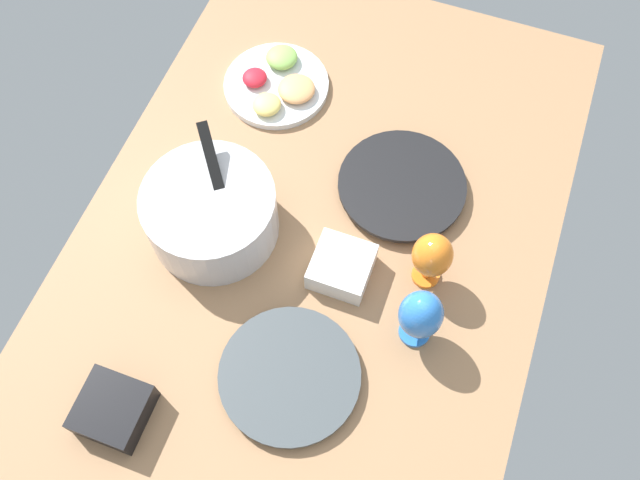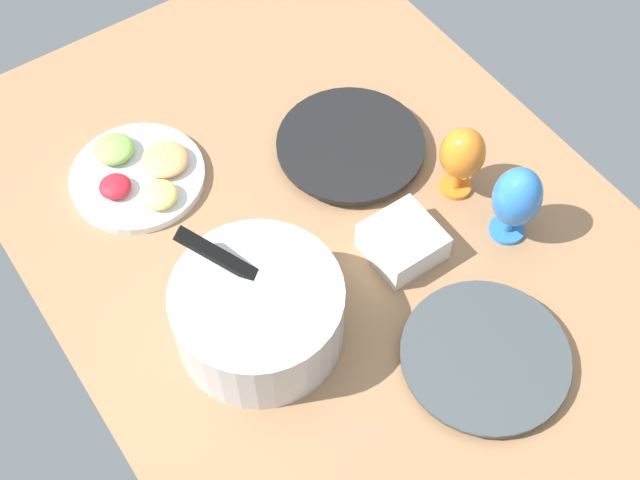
{
  "view_description": "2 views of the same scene",
  "coord_description": "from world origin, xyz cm",
  "px_view_note": "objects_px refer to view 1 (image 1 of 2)",
  "views": [
    {
      "loc": [
        -63.41,
        -24.85,
        137.57
      ],
      "look_at": [
        -0.95,
        -2.05,
        3.87
      ],
      "focal_mm": 38.35,
      "sensor_mm": 36.0,
      "label": 1
    },
    {
      "loc": [
        -65.92,
        52.14,
        131.92
      ],
      "look_at": [
        3.46,
        3.97,
        3.87
      ],
      "focal_mm": 47.36,
      "sensor_mm": 36.0,
      "label": 2
    }
  ],
  "objects_px": {
    "hurricane_glass_orange": "(432,256)",
    "hurricane_glass_blue": "(421,315)",
    "dinner_plate_right": "(402,186)",
    "mixing_bowl": "(211,212)",
    "square_bowl_black": "(113,409)",
    "square_bowl_white": "(342,266)",
    "fruit_platter": "(278,84)",
    "dinner_plate_left": "(290,376)"
  },
  "relations": [
    {
      "from": "square_bowl_white",
      "to": "dinner_plate_left",
      "type": "bearing_deg",
      "value": 175.26
    },
    {
      "from": "mixing_bowl",
      "to": "hurricane_glass_orange",
      "type": "xyz_separation_m",
      "value": [
        0.05,
        -0.48,
        0.03
      ]
    },
    {
      "from": "fruit_platter",
      "to": "square_bowl_white",
      "type": "height_order",
      "value": "square_bowl_white"
    },
    {
      "from": "dinner_plate_left",
      "to": "square_bowl_black",
      "type": "height_order",
      "value": "square_bowl_black"
    },
    {
      "from": "square_bowl_white",
      "to": "square_bowl_black",
      "type": "bearing_deg",
      "value": 144.19
    },
    {
      "from": "dinner_plate_right",
      "to": "square_bowl_white",
      "type": "height_order",
      "value": "square_bowl_white"
    },
    {
      "from": "square_bowl_black",
      "to": "square_bowl_white",
      "type": "xyz_separation_m",
      "value": [
        0.44,
        -0.32,
        -0.0
      ]
    },
    {
      "from": "fruit_platter",
      "to": "square_bowl_black",
      "type": "xyz_separation_m",
      "value": [
        -0.87,
        0.0,
        0.02
      ]
    },
    {
      "from": "mixing_bowl",
      "to": "square_bowl_white",
      "type": "bearing_deg",
      "value": -91.37
    },
    {
      "from": "dinner_plate_left",
      "to": "square_bowl_black",
      "type": "distance_m",
      "value": 0.35
    },
    {
      "from": "mixing_bowl",
      "to": "square_bowl_white",
      "type": "relative_size",
      "value": 2.31
    },
    {
      "from": "fruit_platter",
      "to": "square_bowl_white",
      "type": "bearing_deg",
      "value": -143.19
    },
    {
      "from": "hurricane_glass_blue",
      "to": "square_bowl_black",
      "type": "xyz_separation_m",
      "value": [
        -0.37,
        0.51,
        -0.07
      ]
    },
    {
      "from": "dinner_plate_right",
      "to": "mixing_bowl",
      "type": "distance_m",
      "value": 0.44
    },
    {
      "from": "dinner_plate_left",
      "to": "dinner_plate_right",
      "type": "height_order",
      "value": "dinner_plate_right"
    },
    {
      "from": "mixing_bowl",
      "to": "fruit_platter",
      "type": "distance_m",
      "value": 0.42
    },
    {
      "from": "hurricane_glass_orange",
      "to": "hurricane_glass_blue",
      "type": "height_order",
      "value": "hurricane_glass_blue"
    },
    {
      "from": "mixing_bowl",
      "to": "fruit_platter",
      "type": "bearing_deg",
      "value": 1.85
    },
    {
      "from": "square_bowl_white",
      "to": "hurricane_glass_blue",
      "type": "bearing_deg",
      "value": -112.23
    },
    {
      "from": "dinner_plate_right",
      "to": "mixing_bowl",
      "type": "height_order",
      "value": "mixing_bowl"
    },
    {
      "from": "fruit_platter",
      "to": "hurricane_glass_blue",
      "type": "relative_size",
      "value": 1.52
    },
    {
      "from": "dinner_plate_right",
      "to": "fruit_platter",
      "type": "height_order",
      "value": "fruit_platter"
    },
    {
      "from": "hurricane_glass_orange",
      "to": "square_bowl_black",
      "type": "distance_m",
      "value": 0.71
    },
    {
      "from": "dinner_plate_right",
      "to": "square_bowl_white",
      "type": "relative_size",
      "value": 2.37
    },
    {
      "from": "mixing_bowl",
      "to": "hurricane_glass_blue",
      "type": "relative_size",
      "value": 1.67
    },
    {
      "from": "fruit_platter",
      "to": "square_bowl_white",
      "type": "distance_m",
      "value": 0.53
    },
    {
      "from": "hurricane_glass_orange",
      "to": "square_bowl_black",
      "type": "bearing_deg",
      "value": 135.18
    },
    {
      "from": "dinner_plate_right",
      "to": "fruit_platter",
      "type": "distance_m",
      "value": 0.42
    },
    {
      "from": "dinner_plate_right",
      "to": "fruit_platter",
      "type": "relative_size",
      "value": 1.13
    },
    {
      "from": "dinner_plate_right",
      "to": "square_bowl_black",
      "type": "height_order",
      "value": "square_bowl_black"
    },
    {
      "from": "square_bowl_black",
      "to": "dinner_plate_right",
      "type": "bearing_deg",
      "value": -28.92
    },
    {
      "from": "square_bowl_white",
      "to": "dinner_plate_right",
      "type": "bearing_deg",
      "value": -14.03
    },
    {
      "from": "dinner_plate_left",
      "to": "mixing_bowl",
      "type": "distance_m",
      "value": 0.39
    },
    {
      "from": "dinner_plate_left",
      "to": "dinner_plate_right",
      "type": "distance_m",
      "value": 0.51
    },
    {
      "from": "hurricane_glass_blue",
      "to": "hurricane_glass_orange",
      "type": "bearing_deg",
      "value": 5.99
    },
    {
      "from": "hurricane_glass_blue",
      "to": "square_bowl_white",
      "type": "relative_size",
      "value": 1.39
    },
    {
      "from": "dinner_plate_left",
      "to": "square_bowl_black",
      "type": "bearing_deg",
      "value": 121.91
    },
    {
      "from": "dinner_plate_left",
      "to": "square_bowl_black",
      "type": "relative_size",
      "value": 2.23
    },
    {
      "from": "square_bowl_black",
      "to": "hurricane_glass_blue",
      "type": "bearing_deg",
      "value": -54.35
    },
    {
      "from": "dinner_plate_left",
      "to": "hurricane_glass_blue",
      "type": "height_order",
      "value": "hurricane_glass_blue"
    },
    {
      "from": "hurricane_glass_blue",
      "to": "square_bowl_white",
      "type": "height_order",
      "value": "hurricane_glass_blue"
    },
    {
      "from": "square_bowl_white",
      "to": "mixing_bowl",
      "type": "bearing_deg",
      "value": 88.63
    }
  ]
}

